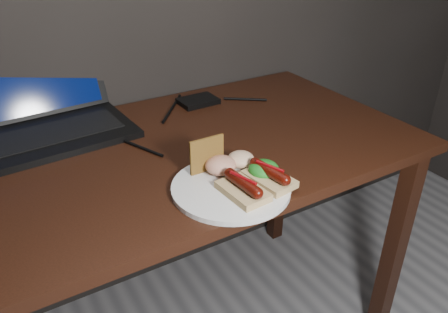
% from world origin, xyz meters
% --- Properties ---
extents(desk, '(1.40, 0.70, 0.75)m').
position_xyz_m(desk, '(0.00, 1.38, 0.66)').
color(desk, black).
rests_on(desk, ground).
extents(laptop, '(0.43, 0.37, 0.25)m').
position_xyz_m(laptop, '(-0.21, 1.65, 0.80)').
color(laptop, black).
rests_on(laptop, desk).
extents(hard_drive, '(0.12, 0.09, 0.02)m').
position_xyz_m(hard_drive, '(0.25, 1.62, 0.76)').
color(hard_drive, black).
rests_on(hard_drive, desk).
extents(desk_cables, '(0.94, 0.36, 0.01)m').
position_xyz_m(desk_cables, '(-0.01, 1.52, 0.75)').
color(desk_cables, black).
rests_on(desk_cables, desk).
extents(plate, '(0.34, 0.34, 0.01)m').
position_xyz_m(plate, '(0.07, 1.13, 0.76)').
color(plate, silver).
rests_on(plate, desk).
extents(bread_sausage_center, '(0.08, 0.12, 0.04)m').
position_xyz_m(bread_sausage_center, '(0.08, 1.09, 0.78)').
color(bread_sausage_center, tan).
rests_on(bread_sausage_center, plate).
extents(bread_sausage_right, '(0.09, 0.12, 0.04)m').
position_xyz_m(bread_sausage_right, '(0.15, 1.10, 0.78)').
color(bread_sausage_right, tan).
rests_on(bread_sausage_right, plate).
extents(crispbread, '(0.09, 0.01, 0.08)m').
position_xyz_m(crispbread, '(0.06, 1.21, 0.80)').
color(crispbread, olive).
rests_on(crispbread, plate).
extents(salad_greens, '(0.07, 0.07, 0.04)m').
position_xyz_m(salad_greens, '(0.16, 1.13, 0.78)').
color(salad_greens, '#115513').
rests_on(salad_greens, plate).
extents(salsa_mound, '(0.07, 0.07, 0.04)m').
position_xyz_m(salsa_mound, '(0.08, 1.19, 0.78)').
color(salsa_mound, '#A21019').
rests_on(salsa_mound, plate).
extents(coleslaw_mound, '(0.06, 0.06, 0.04)m').
position_xyz_m(coleslaw_mound, '(0.14, 1.19, 0.78)').
color(coleslaw_mound, beige).
rests_on(coleslaw_mound, plate).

